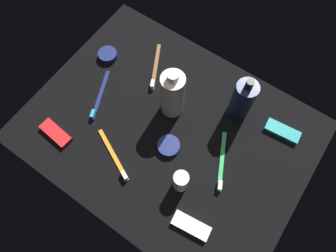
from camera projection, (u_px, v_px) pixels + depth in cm
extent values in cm
cube|color=black|center=(168.00, 131.00, 94.14)|extent=(84.00, 64.00, 1.20)
cylinder|color=#151E45|center=(242.00, 100.00, 89.10)|extent=(6.44, 6.44, 15.07)
cylinder|color=black|center=(250.00, 84.00, 80.89)|extent=(2.20, 2.20, 2.80)
cylinder|color=silver|center=(172.00, 95.00, 88.76)|extent=(6.95, 6.95, 16.95)
cylinder|color=silver|center=(173.00, 77.00, 79.96)|extent=(3.20, 3.20, 2.20)
cylinder|color=silver|center=(181.00, 181.00, 83.03)|extent=(4.23, 4.23, 8.58)
cube|color=brown|center=(156.00, 66.00, 102.13)|extent=(9.51, 16.46, 0.90)
cube|color=white|center=(152.00, 84.00, 98.23)|extent=(2.19, 2.81, 1.20)
cube|color=navy|center=(100.00, 94.00, 97.92)|extent=(8.23, 17.00, 0.90)
cube|color=#338CCC|center=(93.00, 114.00, 94.06)|extent=(2.04, 2.82, 1.20)
cube|color=orange|center=(113.00, 154.00, 90.05)|extent=(16.84, 8.65, 0.90)
cube|color=white|center=(124.00, 175.00, 86.54)|extent=(2.82, 2.09, 1.20)
cube|color=green|center=(222.00, 161.00, 89.29)|extent=(8.81, 16.77, 0.90)
cube|color=white|center=(220.00, 185.00, 85.41)|extent=(2.11, 2.82, 1.20)
cube|color=teal|center=(282.00, 131.00, 92.61)|extent=(10.74, 4.98, 1.50)
cube|color=red|center=(56.00, 133.00, 92.36)|extent=(10.73, 4.95, 1.50)
cube|color=white|center=(191.00, 226.00, 81.89)|extent=(10.82, 5.28, 1.50)
cylinder|color=navy|center=(169.00, 146.00, 90.59)|extent=(6.70, 6.70, 1.81)
cylinder|color=navy|center=(108.00, 55.00, 103.23)|extent=(6.28, 6.28, 2.01)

